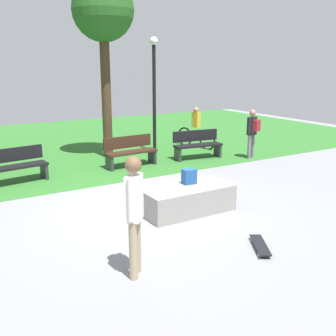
# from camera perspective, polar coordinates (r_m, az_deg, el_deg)

# --- Properties ---
(ground_plane) EXTENTS (28.00, 28.00, 0.00)m
(ground_plane) POSITION_cam_1_polar(r_m,az_deg,el_deg) (8.78, -4.16, -5.52)
(ground_plane) COLOR gray
(grass_lawn) EXTENTS (26.60, 12.14, 0.01)m
(grass_lawn) POSITION_cam_1_polar(r_m,az_deg,el_deg) (16.03, -17.08, 3.19)
(grass_lawn) COLOR #2D6B28
(grass_lawn) RESTS_ON ground_plane
(concrete_ledge) EXTENTS (1.92, 0.96, 0.55)m
(concrete_ledge) POSITION_cam_1_polar(r_m,az_deg,el_deg) (8.42, 2.62, -4.42)
(concrete_ledge) COLOR gray
(concrete_ledge) RESTS_ON ground_plane
(backpack_on_ledge) EXTENTS (0.29, 0.22, 0.32)m
(backpack_on_ledge) POSITION_cam_1_polar(r_m,az_deg,el_deg) (8.49, 3.03, -1.21)
(backpack_on_ledge) COLOR #1E4C8C
(backpack_on_ledge) RESTS_ON concrete_ledge
(skater_performing_trick) EXTENTS (0.36, 0.37, 1.80)m
(skater_performing_trick) POSITION_cam_1_polar(r_m,az_deg,el_deg) (5.69, -4.85, -5.60)
(skater_performing_trick) COLOR tan
(skater_performing_trick) RESTS_ON ground_plane
(skateboard_by_ledge) EXTENTS (0.58, 0.79, 0.08)m
(skateboard_by_ledge) POSITION_cam_1_polar(r_m,az_deg,el_deg) (7.03, 13.03, -10.67)
(skateboard_by_ledge) COLOR black
(skateboard_by_ledge) RESTS_ON ground_plane
(park_bench_far_left) EXTENTS (1.65, 0.69, 0.91)m
(park_bench_far_left) POSITION_cam_1_polar(r_m,az_deg,el_deg) (11.06, -21.01, 0.39)
(park_bench_far_left) COLOR black
(park_bench_far_left) RESTS_ON ground_plane
(park_bench_by_oak) EXTENTS (1.65, 0.66, 0.91)m
(park_bench_by_oak) POSITION_cam_1_polar(r_m,az_deg,el_deg) (13.09, 4.19, 3.45)
(park_bench_by_oak) COLOR black
(park_bench_by_oak) RESTS_ON ground_plane
(park_bench_far_right) EXTENTS (1.63, 0.57, 0.91)m
(park_bench_far_right) POSITION_cam_1_polar(r_m,az_deg,el_deg) (12.08, -5.42, 2.47)
(park_bench_far_right) COLOR #331E14
(park_bench_far_right) RESTS_ON ground_plane
(tree_leaning_ash) EXTENTS (1.92, 1.92, 5.58)m
(tree_leaning_ash) POSITION_cam_1_polar(r_m,az_deg,el_deg) (13.27, -9.24, 20.83)
(tree_leaning_ash) COLOR #42301E
(tree_leaning_ash) RESTS_ON grass_lawn
(lamp_post) EXTENTS (0.28, 0.28, 3.89)m
(lamp_post) POSITION_cam_1_polar(r_m,az_deg,el_deg) (13.98, -1.99, 12.09)
(lamp_post) COLOR black
(lamp_post) RESTS_ON ground_plane
(pedestrian_with_backpack) EXTENTS (0.41, 0.42, 1.60)m
(pedestrian_with_backpack) POSITION_cam_1_polar(r_m,az_deg,el_deg) (13.28, 11.98, 5.40)
(pedestrian_with_backpack) COLOR slate
(pedestrian_with_backpack) RESTS_ON ground_plane
(cyclist_on_bicycle) EXTENTS (0.51, 1.78, 1.52)m
(cyclist_on_bicycle) POSITION_cam_1_polar(r_m,az_deg,el_deg) (14.83, 4.00, 5.38)
(cyclist_on_bicycle) COLOR black
(cyclist_on_bicycle) RESTS_ON ground_plane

